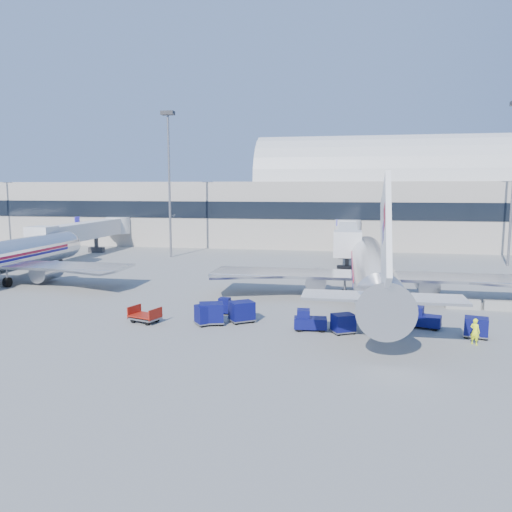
% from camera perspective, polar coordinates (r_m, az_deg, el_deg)
% --- Properties ---
extents(ground, '(260.00, 260.00, 0.00)m').
position_cam_1_polar(ground, '(46.86, 0.90, -5.69)').
color(ground, gray).
rests_on(ground, ground).
extents(terminal, '(170.00, 28.15, 21.00)m').
position_cam_1_polar(terminal, '(103.15, -1.45, 5.91)').
color(terminal, '#B2AA9E').
rests_on(terminal, ground).
extents(airliner_main, '(32.00, 37.26, 12.07)m').
position_cam_1_polar(airliner_main, '(50.17, 13.12, -1.59)').
color(airliner_main, silver).
rests_on(airliner_main, ground).
extents(jetbridge_near, '(4.40, 27.50, 6.25)m').
position_cam_1_polar(jetbridge_near, '(76.08, 10.42, 2.40)').
color(jetbridge_near, silver).
rests_on(jetbridge_near, ground).
extents(jetbridge_mid, '(4.40, 27.50, 6.25)m').
position_cam_1_polar(jetbridge_mid, '(86.84, -18.53, 2.78)').
color(jetbridge_mid, silver).
rests_on(jetbridge_mid, ground).
extents(mast_west, '(2.00, 1.20, 22.60)m').
position_cam_1_polar(mast_west, '(79.92, -9.93, 10.46)').
color(mast_west, slate).
rests_on(mast_west, ground).
extents(barrier_near, '(3.00, 0.55, 0.90)m').
position_cam_1_polar(barrier_near, '(49.25, 22.53, -5.10)').
color(barrier_near, '#9E9E96').
rests_on(barrier_near, ground).
extents(barrier_mid, '(3.00, 0.55, 0.90)m').
position_cam_1_polar(barrier_mid, '(50.06, 26.24, -5.11)').
color(barrier_mid, '#9E9E96').
rests_on(barrier_mid, ground).
extents(tug_lead, '(2.60, 1.46, 1.63)m').
position_cam_1_polar(tug_lead, '(39.04, 6.08, -7.38)').
color(tug_lead, '#0A0C4C').
rests_on(tug_lead, ground).
extents(tug_right, '(2.80, 1.91, 1.66)m').
position_cam_1_polar(tug_right, '(41.62, 18.48, -6.77)').
color(tug_right, '#0A0C4C').
rests_on(tug_right, ground).
extents(tug_left, '(1.23, 2.22, 1.40)m').
position_cam_1_polar(tug_left, '(44.28, -3.48, -5.66)').
color(tug_left, '#0A0C4C').
rests_on(tug_left, ground).
extents(cart_train_a, '(2.46, 2.34, 1.72)m').
position_cam_1_polar(cart_train_a, '(41.04, -1.63, -6.33)').
color(cart_train_a, '#0A0C4C').
rests_on(cart_train_a, ground).
extents(cart_train_b, '(2.31, 2.24, 1.62)m').
position_cam_1_polar(cart_train_b, '(40.47, -5.60, -6.65)').
color(cart_train_b, '#0A0C4C').
rests_on(cart_train_b, ground).
extents(cart_train_c, '(2.36, 2.05, 1.76)m').
position_cam_1_polar(cart_train_c, '(40.51, -5.12, -6.52)').
color(cart_train_c, '#0A0C4C').
rests_on(cart_train_c, ground).
extents(cart_solo_near, '(2.09, 1.92, 1.49)m').
position_cam_1_polar(cart_solo_near, '(38.58, 9.94, -7.57)').
color(cart_solo_near, '#0A0C4C').
rests_on(cart_solo_near, ground).
extents(cart_solo_far, '(1.97, 1.66, 1.51)m').
position_cam_1_polar(cart_solo_far, '(40.32, 23.86, -7.43)').
color(cart_solo_far, '#0A0C4C').
rests_on(cart_solo_far, ground).
extents(cart_open_red, '(2.78, 2.34, 0.64)m').
position_cam_1_polar(cart_open_red, '(42.05, -12.53, -6.82)').
color(cart_open_red, slate).
rests_on(cart_open_red, ground).
extents(ramp_worker, '(0.81, 0.80, 1.89)m').
position_cam_1_polar(ramp_worker, '(38.56, 23.74, -7.90)').
color(ramp_worker, '#E4FF1A').
rests_on(ramp_worker, ground).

